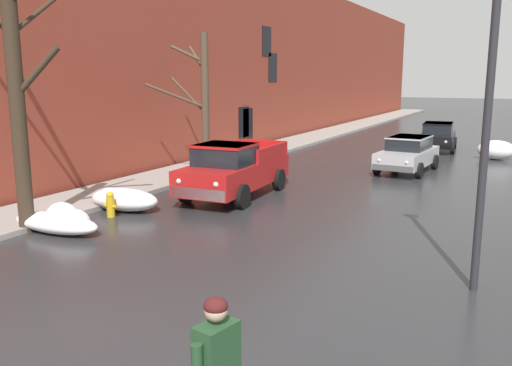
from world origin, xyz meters
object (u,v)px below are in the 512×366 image
Objects in this scene: street_lamp_post at (489,102)px; sedan_silver_parked_kerbside_close at (408,153)px; sedan_black_parked_kerbside_mid at (437,136)px; pickup_truck_red_approaching_near_lane at (234,170)px; bare_tree_second_along_sidewalk at (202,101)px; fire_hydrant at (110,204)px; bare_tree_at_the_corner at (17,92)px.

sedan_silver_parked_kerbside_close is at bearing 106.80° from street_lamp_post.
sedan_silver_parked_kerbside_close is 7.35m from sedan_black_parked_kerbside_mid.
bare_tree_second_along_sidewalk is at bearing 136.94° from pickup_truck_red_approaching_near_lane.
fire_hydrant is at bearing 173.74° from street_lamp_post.
fire_hydrant is at bearing 65.02° from bare_tree_at_the_corner.
pickup_truck_red_approaching_near_lane reaches higher than sedan_black_parked_kerbside_mid.
street_lamp_post is at bearing 5.18° from bare_tree_at_the_corner.
bare_tree_at_the_corner is at bearing -115.13° from pickup_truck_red_approaching_near_lane.
sedan_black_parked_kerbside_mid is at bearing 71.79° from bare_tree_at_the_corner.
street_lamp_post reaches higher than pickup_truck_red_approaching_near_lane.
bare_tree_at_the_corner is 1.13× the size of street_lamp_post.
street_lamp_post is (10.38, -7.36, 0.46)m from bare_tree_second_along_sidewalk.
bare_tree_at_the_corner is 1.59× the size of sedan_black_parked_kerbside_mid.
pickup_truck_red_approaching_near_lane is at bearing 64.87° from bare_tree_at_the_corner.
pickup_truck_red_approaching_near_lane is 1.22× the size of sedan_silver_parked_kerbside_close.
pickup_truck_red_approaching_near_lane is at bearing 64.79° from fire_hydrant.
pickup_truck_red_approaching_near_lane is (2.78, -2.60, -2.00)m from bare_tree_second_along_sidewalk.
sedan_black_parked_kerbside_mid is 19.85m from street_lamp_post.
fire_hydrant is 9.87m from street_lamp_post.
street_lamp_post is at bearing -35.34° from bare_tree_second_along_sidewalk.
sedan_silver_parked_kerbside_close is (6.64, 12.94, -2.66)m from bare_tree_at_the_corner.
sedan_black_parked_kerbside_mid reaches higher than fire_hydrant.
bare_tree_second_along_sidewalk is 4.30m from pickup_truck_red_approaching_near_lane.
street_lamp_post is (9.35, -1.03, 2.98)m from fire_hydrant.
bare_tree_at_the_corner is at bearing -114.98° from fire_hydrant.
street_lamp_post is (10.26, 0.93, -0.07)m from bare_tree_at_the_corner.
fire_hydrant is at bearing -115.21° from pickup_truck_red_approaching_near_lane.
street_lamp_post reaches higher than fire_hydrant.
bare_tree_at_the_corner is 14.78m from sedan_silver_parked_kerbside_close.
bare_tree_at_the_corner reaches higher than sedan_black_parked_kerbside_mid.
sedan_silver_parked_kerbside_close is 0.96× the size of sedan_black_parked_kerbside_mid.
bare_tree_second_along_sidewalk is 0.90× the size of street_lamp_post.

